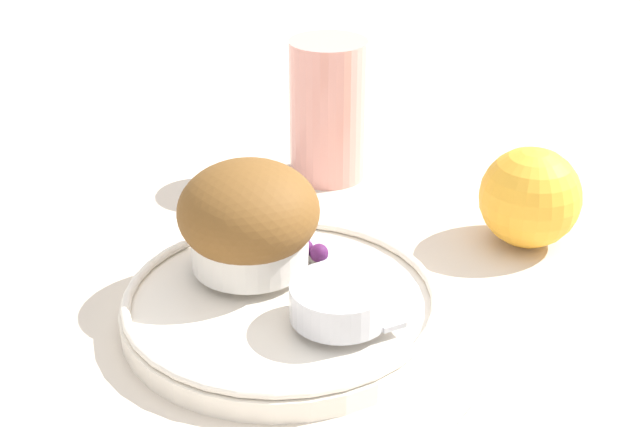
% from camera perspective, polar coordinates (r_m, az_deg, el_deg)
% --- Properties ---
extents(ground_plane, '(3.00, 3.00, 0.00)m').
position_cam_1_polar(ground_plane, '(0.58, 0.01, -5.65)').
color(ground_plane, beige).
extents(plate, '(0.20, 0.20, 0.02)m').
position_cam_1_polar(plate, '(0.56, -2.46, -5.89)').
color(plate, silver).
rests_on(plate, ground_plane).
extents(muffin, '(0.09, 0.09, 0.07)m').
position_cam_1_polar(muffin, '(0.57, -4.58, -0.37)').
color(muffin, silver).
rests_on(muffin, plate).
extents(cream_ramekin, '(0.06, 0.06, 0.02)m').
position_cam_1_polar(cream_ramekin, '(0.53, 1.27, -5.52)').
color(cream_ramekin, silver).
rests_on(cream_ramekin, plate).
extents(berry_pair, '(0.02, 0.01, 0.01)m').
position_cam_1_polar(berry_pair, '(0.59, -0.56, -2.38)').
color(berry_pair, '#4C194C').
rests_on(berry_pair, plate).
extents(butter_knife, '(0.15, 0.10, 0.00)m').
position_cam_1_polar(butter_knife, '(0.58, 0.49, -3.10)').
color(butter_knife, silver).
rests_on(butter_knife, plate).
extents(orange_fruit, '(0.07, 0.07, 0.07)m').
position_cam_1_polar(orange_fruit, '(0.65, 13.29, 1.02)').
color(orange_fruit, '#F4A82D').
rests_on(orange_fruit, ground_plane).
extents(juice_glass, '(0.06, 0.06, 0.12)m').
position_cam_1_polar(juice_glass, '(0.73, 0.51, 6.64)').
color(juice_glass, '#E5998C').
rests_on(juice_glass, ground_plane).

